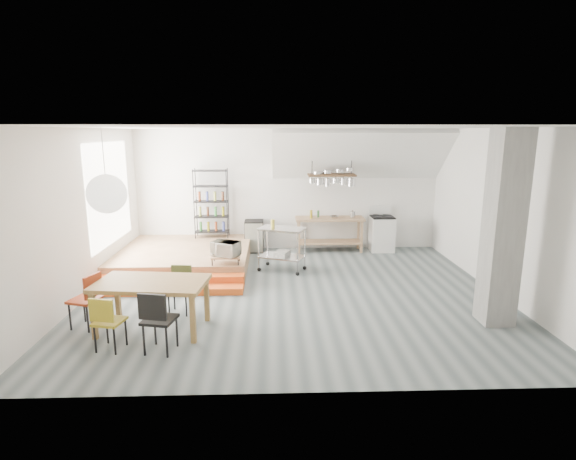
{
  "coord_description": "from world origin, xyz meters",
  "views": [
    {
      "loc": [
        -0.41,
        -8.43,
        3.13
      ],
      "look_at": [
        -0.08,
        0.8,
        1.1
      ],
      "focal_mm": 28.0,
      "sensor_mm": 36.0,
      "label": 1
    }
  ],
  "objects_px": {
    "rolling_cart": "(282,243)",
    "mini_fridge": "(254,236)",
    "dining_table": "(151,287)",
    "stove": "(382,233)"
  },
  "relations": [
    {
      "from": "dining_table",
      "to": "stove",
      "type": "bearing_deg",
      "value": 51.13
    },
    {
      "from": "stove",
      "to": "rolling_cart",
      "type": "height_order",
      "value": "stove"
    },
    {
      "from": "stove",
      "to": "rolling_cart",
      "type": "bearing_deg",
      "value": -147.93
    },
    {
      "from": "rolling_cart",
      "to": "dining_table",
      "type": "bearing_deg",
      "value": -101.65
    },
    {
      "from": "rolling_cart",
      "to": "mini_fridge",
      "type": "relative_size",
      "value": 1.37
    },
    {
      "from": "dining_table",
      "to": "rolling_cart",
      "type": "height_order",
      "value": "rolling_cart"
    },
    {
      "from": "dining_table",
      "to": "mini_fridge",
      "type": "relative_size",
      "value": 2.18
    },
    {
      "from": "stove",
      "to": "dining_table",
      "type": "relative_size",
      "value": 0.65
    },
    {
      "from": "stove",
      "to": "dining_table",
      "type": "bearing_deg",
      "value": -135.4
    },
    {
      "from": "rolling_cart",
      "to": "stove",
      "type": "bearing_deg",
      "value": 55.19
    }
  ]
}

